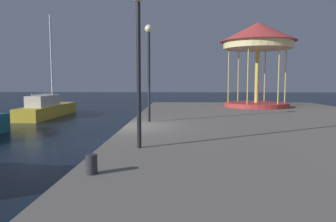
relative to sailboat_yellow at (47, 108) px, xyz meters
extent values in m
plane|color=black|center=(7.47, -10.08, -0.63)|extent=(120.00, 120.00, 0.00)
cube|color=slate|center=(14.18, -10.08, -0.23)|extent=(13.43, 29.08, 0.80)
cube|color=gold|center=(0.00, 0.17, -0.20)|extent=(1.80, 7.49, 0.85)
cube|color=beige|center=(-0.01, -0.62, 0.60)|extent=(1.22, 3.31, 0.77)
cylinder|color=silver|center=(0.02, 1.03, 3.58)|extent=(0.12, 0.12, 6.73)
cylinder|color=silver|center=(-0.01, -0.65, 1.12)|extent=(0.15, 3.36, 0.08)
cylinder|color=#B23333|center=(15.21, -0.10, 0.32)|extent=(4.51, 4.51, 0.30)
cylinder|color=gold|center=(15.21, -0.10, 2.36)|extent=(0.28, 0.28, 3.78)
cylinder|color=#F2E099|center=(15.21, -0.10, 4.50)|extent=(4.77, 4.77, 0.50)
cone|color=#C63D38|center=(15.21, -0.10, 5.42)|extent=(5.31, 5.31, 1.34)
cylinder|color=gold|center=(17.22, -0.10, 2.36)|extent=(0.08, 0.08, 3.78)
cylinder|color=gold|center=(16.22, 1.64, 2.36)|extent=(0.08, 0.08, 3.78)
cylinder|color=gold|center=(14.21, 1.64, 2.36)|extent=(0.08, 0.08, 3.78)
cylinder|color=gold|center=(13.21, -0.10, 2.36)|extent=(0.08, 0.08, 3.78)
cylinder|color=gold|center=(14.21, -1.83, 2.36)|extent=(0.08, 0.08, 3.78)
cylinder|color=gold|center=(16.22, -1.83, 2.36)|extent=(0.08, 0.08, 3.78)
cylinder|color=black|center=(8.61, -14.44, 2.16)|extent=(0.12, 0.12, 3.97)
cylinder|color=black|center=(8.34, -8.62, 2.17)|extent=(0.12, 0.12, 4.01)
sphere|color=#F9E5B2|center=(8.34, -8.62, 4.36)|extent=(0.36, 0.36, 0.36)
cylinder|color=#2D2D33|center=(7.97, -17.00, 0.37)|extent=(0.24, 0.24, 0.40)
camera|label=1|loc=(9.74, -23.29, 2.05)|focal=34.52mm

